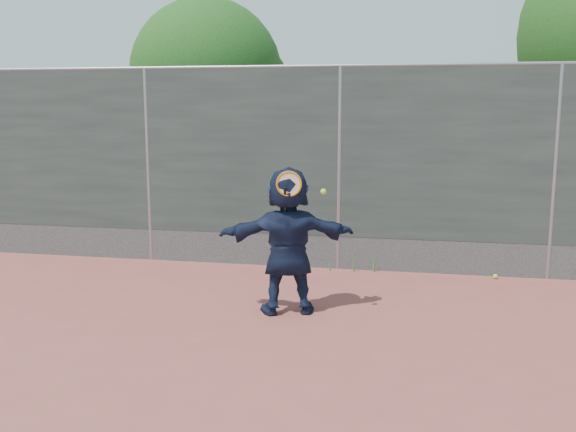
# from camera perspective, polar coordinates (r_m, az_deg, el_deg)

# --- Properties ---
(ground) EXTENTS (80.00, 80.00, 0.00)m
(ground) POSITION_cam_1_polar(r_m,az_deg,el_deg) (6.47, 0.73, -12.32)
(ground) COLOR #9E4C42
(ground) RESTS_ON ground
(player) EXTENTS (1.70, 0.96, 1.75)m
(player) POSITION_cam_1_polar(r_m,az_deg,el_deg) (7.53, -0.00, -2.18)
(player) COLOR #141E39
(player) RESTS_ON ground
(ball_ground) EXTENTS (0.07, 0.07, 0.07)m
(ball_ground) POSITION_cam_1_polar(r_m,az_deg,el_deg) (9.63, 17.95, -5.14)
(ball_ground) COLOR #A8DF31
(ball_ground) RESTS_ON ground
(fence) EXTENTS (20.00, 0.06, 3.03)m
(fence) POSITION_cam_1_polar(r_m,az_deg,el_deg) (9.50, 4.57, 4.61)
(fence) COLOR #38423D
(fence) RESTS_ON ground
(swing_action) EXTENTS (0.57, 0.13, 0.51)m
(swing_action) POSITION_cam_1_polar(r_m,az_deg,el_deg) (7.21, 0.37, 2.67)
(swing_action) COLOR #CA7313
(swing_action) RESTS_ON ground
(tree_left) EXTENTS (3.15, 3.00, 4.53)m
(tree_left) POSITION_cam_1_polar(r_m,az_deg,el_deg) (13.06, -6.52, 11.95)
(tree_left) COLOR #382314
(tree_left) RESTS_ON ground
(weed_clump) EXTENTS (0.68, 0.07, 0.30)m
(weed_clump) POSITION_cam_1_polar(r_m,az_deg,el_deg) (9.60, 6.13, -4.14)
(weed_clump) COLOR #387226
(weed_clump) RESTS_ON ground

